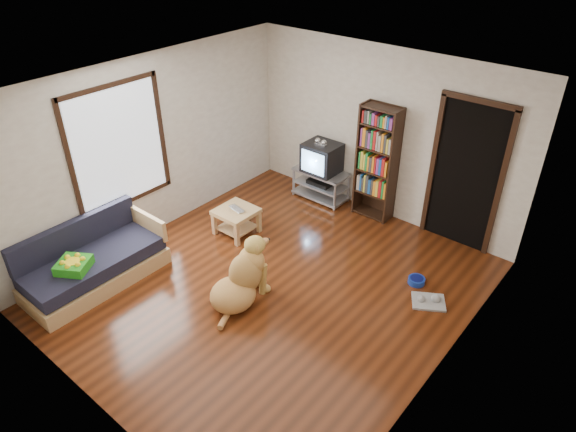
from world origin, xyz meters
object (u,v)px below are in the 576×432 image
Objects in this scene: green_cushion at (74,265)px; laptop at (234,210)px; grey_rag at (428,302)px; tv_stand at (321,183)px; coffee_table at (236,217)px; crt_tv at (323,157)px; dog at (242,280)px; bookshelf at (378,157)px; sofa at (94,264)px; dog_bowl at (416,281)px.

laptop is (0.51, 2.26, -0.07)m from green_cushion.
tv_stand is at bearing 154.23° from grey_rag.
coffee_table is at bearing -172.42° from grey_rag.
dog is (0.78, -2.71, -0.43)m from crt_tv.
green_cushion is 0.63× the size of crt_tv.
bookshelf is 4.26m from sofa.
green_cushion is 0.40m from sofa.
dog_bowl is 2.62m from crt_tv.
tv_stand is 2.80m from dog.
dog_bowl is (2.65, 0.67, -0.37)m from laptop.
tv_stand is 1.20m from bookshelf.
dog_bowl is at bearing 10.99° from green_cushion.
grey_rag is at bearing -26.16° from crt_tv.
coffee_table is at bearing 72.16° from sofa.
crt_tv reaches higher than dog.
crt_tv reaches higher than sofa.
laptop is 1.72m from tv_stand.
crt_tv is 2.86m from dog.
laptop is at bearing -165.74° from dog_bowl.
dog_bowl reaches higher than grey_rag.
dog_bowl is 0.12× the size of sofa.
bookshelf reaches higher than green_cushion.
dog_bowl is 0.24× the size of tv_stand.
dog_bowl is at bearing 24.44° from laptop.
green_cushion is 1.65× the size of dog_bowl.
bookshelf is 1.69× the size of dog.
laptop is 0.70× the size of grey_rag.
grey_rag is at bearing 7.58° from coffee_table.
crt_tv is 0.32× the size of bookshelf.
grey_rag is 2.34m from dog.
coffee_table is at bearing 137.07° from dog.
sofa reaches higher than laptop.
dog_bowl is 0.38× the size of crt_tv.
grey_rag is at bearing 5.91° from green_cushion.
grey_rag is at bearing 18.34° from laptop.
crt_tv reaches higher than laptop.
dog is (-1.53, -1.68, 0.28)m from dog_bowl.
dog is at bearing -93.48° from bookshelf.
crt_tv is at bearing 78.61° from coffee_table.
dog is at bearing -73.95° from crt_tv.
coffee_table is at bearing -101.39° from crt_tv.
coffee_table is (-0.34, -1.65, 0.01)m from tv_stand.
green_cushion is 0.91× the size of grey_rag.
crt_tv is 0.32× the size of sofa.
sofa is at bearing -146.49° from grey_rag.
crt_tv is (0.34, 1.70, 0.33)m from laptop.
dog_bowl is 2.00m from bookshelf.
green_cushion is at bearing -68.19° from sofa.
bookshelf reaches higher than sofa.
bookshelf is at bearing 4.32° from crt_tv.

